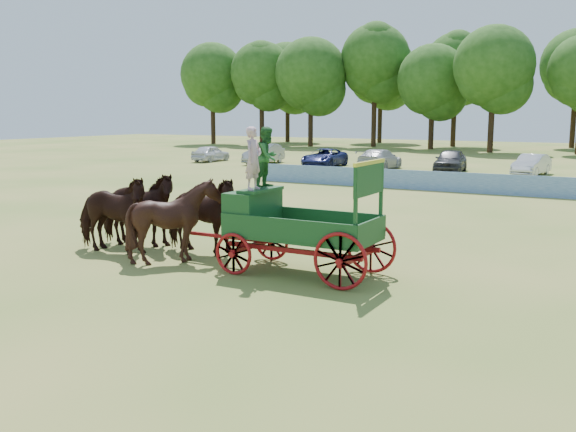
# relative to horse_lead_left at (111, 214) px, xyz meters

# --- Properties ---
(ground) EXTENTS (160.00, 160.00, 0.00)m
(ground) POSITION_rel_horse_lead_left_xyz_m (7.12, 1.70, -1.17)
(ground) COLOR #A68E4B
(ground) RESTS_ON ground
(horse_lead_left) EXTENTS (2.90, 1.58, 2.34)m
(horse_lead_left) POSITION_rel_horse_lead_left_xyz_m (0.00, 0.00, 0.00)
(horse_lead_left) COLOR black
(horse_lead_left) RESTS_ON ground
(horse_lead_right) EXTENTS (2.99, 1.87, 2.34)m
(horse_lead_right) POSITION_rel_horse_lead_left_xyz_m (0.00, 1.10, 0.00)
(horse_lead_right) COLOR black
(horse_lead_right) RESTS_ON ground
(horse_wheel_left) EXTENTS (2.29, 2.08, 2.34)m
(horse_wheel_left) POSITION_rel_horse_lead_left_xyz_m (2.40, 0.00, 0.00)
(horse_wheel_left) COLOR black
(horse_wheel_left) RESTS_ON ground
(horse_wheel_right) EXTENTS (2.79, 1.30, 2.34)m
(horse_wheel_right) POSITION_rel_horse_lead_left_xyz_m (2.40, 1.10, 0.00)
(horse_wheel_right) COLOR black
(horse_wheel_right) RESTS_ON ground
(farm_dray) EXTENTS (6.00, 2.00, 3.77)m
(farm_dray) POSITION_rel_horse_lead_left_xyz_m (5.35, 0.58, 0.51)
(farm_dray) COLOR #A51012
(farm_dray) RESTS_ON ground
(sponsor_banner) EXTENTS (26.00, 0.08, 1.05)m
(sponsor_banner) POSITION_rel_horse_lead_left_xyz_m (6.12, 19.70, -0.64)
(sponsor_banner) COLOR #1B5496
(sponsor_banner) RESTS_ON ground
(parked_cars) EXTENTS (54.25, 7.36, 1.63)m
(parked_cars) POSITION_rel_horse_lead_left_xyz_m (8.81, 31.08, -0.42)
(parked_cars) COLOR silver
(parked_cars) RESTS_ON ground
(treeline) EXTENTS (88.58, 23.68, 14.63)m
(treeline) POSITION_rel_horse_lead_left_xyz_m (1.59, 61.01, 8.07)
(treeline) COLOR #382314
(treeline) RESTS_ON ground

